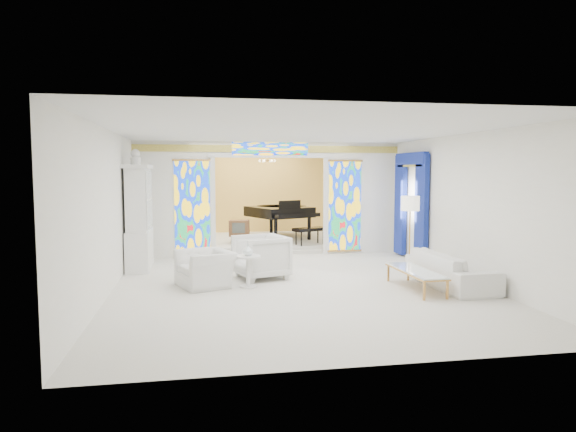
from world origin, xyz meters
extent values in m
plane|color=silver|center=(0.00, 0.00, 0.00)|extent=(12.00, 12.00, 0.00)
cube|color=silver|center=(0.00, 0.00, 3.00)|extent=(7.00, 12.00, 0.02)
cube|color=silver|center=(0.00, 6.00, 1.50)|extent=(7.00, 0.02, 3.00)
cube|color=silver|center=(0.00, -6.00, 1.50)|extent=(7.00, 0.02, 3.00)
cube|color=silver|center=(-3.50, 0.00, 1.50)|extent=(0.02, 12.00, 3.00)
cube|color=silver|center=(3.50, 0.00, 1.50)|extent=(0.02, 12.00, 3.00)
cube|color=silver|center=(-2.50, 2.00, 1.50)|extent=(2.00, 0.18, 3.00)
cube|color=silver|center=(2.50, 2.00, 1.50)|extent=(2.00, 0.18, 3.00)
cube|color=silver|center=(0.00, 2.00, 2.80)|extent=(3.00, 0.18, 0.40)
cube|color=white|center=(-1.50, 1.90, 1.30)|extent=(0.12, 0.06, 2.60)
cube|color=white|center=(1.50, 1.90, 1.30)|extent=(0.12, 0.06, 2.60)
cube|color=white|center=(0.00, 1.90, 2.65)|extent=(3.24, 0.06, 0.12)
cube|color=#DAC952|center=(0.00, 1.90, 2.82)|extent=(7.00, 0.05, 0.18)
cube|color=gold|center=(-2.03, 1.89, 1.30)|extent=(0.90, 0.04, 2.40)
cube|color=gold|center=(2.03, 1.89, 1.30)|extent=(0.90, 0.04, 2.40)
cube|color=gold|center=(0.00, 1.89, 2.82)|extent=(2.00, 0.04, 0.34)
cube|color=silver|center=(0.00, 4.10, 0.09)|extent=(6.80, 3.80, 0.18)
cube|color=gold|center=(0.00, 5.88, 1.50)|extent=(6.70, 0.10, 2.90)
cylinder|color=#C38B44|center=(0.20, 4.00, 2.55)|extent=(0.48, 0.48, 0.30)
cube|color=navy|center=(3.40, 0.05, 1.35)|extent=(0.12, 0.55, 2.60)
cube|color=navy|center=(3.40, 1.35, 1.35)|extent=(0.12, 0.55, 2.60)
cube|color=navy|center=(3.40, 0.70, 2.55)|extent=(0.14, 1.70, 0.30)
cube|color=gold|center=(3.40, 0.70, 2.38)|extent=(0.12, 1.50, 0.06)
cube|color=white|center=(-3.22, 0.60, 0.45)|extent=(0.50, 1.40, 0.90)
cube|color=white|center=(-3.22, 0.60, 1.60)|extent=(0.44, 1.30, 1.40)
cube|color=white|center=(-2.99, 0.60, 1.60)|extent=(0.01, 1.20, 1.30)
cube|color=white|center=(-3.22, 0.60, 2.34)|extent=(0.56, 1.46, 0.08)
cylinder|color=white|center=(-3.22, 0.25, 2.46)|extent=(0.22, 0.22, 0.16)
sphere|color=white|center=(-3.22, 0.25, 2.62)|extent=(0.20, 0.20, 0.20)
imported|color=silver|center=(-1.76, -1.48, 0.35)|extent=(1.25, 1.33, 0.69)
imported|color=white|center=(-0.61, -0.94, 0.46)|extent=(1.24, 1.22, 0.91)
imported|color=white|center=(2.95, -2.31, 0.33)|extent=(0.94, 2.28, 0.66)
cylinder|color=white|center=(-0.95, -1.72, 0.60)|extent=(0.62, 0.62, 0.04)
cylinder|color=white|center=(-0.95, -1.72, 0.30)|extent=(0.10, 0.10, 0.58)
cylinder|color=white|center=(-0.95, -1.72, 0.02)|extent=(0.41, 0.41, 0.03)
imported|color=silver|center=(-0.95, -1.72, 0.72)|extent=(0.25, 0.25, 0.20)
cube|color=white|center=(2.15, -2.48, 0.36)|extent=(0.54, 1.69, 0.04)
cube|color=#C38B44|center=(2.15, -2.48, 0.34)|extent=(0.57, 1.72, 0.03)
cube|color=#C38B44|center=(1.95, -3.28, 0.17)|extent=(0.04, 0.04, 0.34)
cube|color=#C38B44|center=(2.39, -3.27, 0.17)|extent=(0.04, 0.04, 0.34)
cube|color=#C38B44|center=(1.91, -1.69, 0.17)|extent=(0.04, 0.04, 0.34)
cube|color=#C38B44|center=(2.35, -1.68, 0.17)|extent=(0.04, 0.04, 0.34)
cylinder|color=#C38B44|center=(2.80, -0.67, 0.02)|extent=(0.33, 0.33, 0.03)
cylinder|color=#C38B44|center=(2.80, -0.67, 0.77)|extent=(0.03, 0.03, 1.54)
cylinder|color=white|center=(2.80, -0.67, 1.52)|extent=(0.46, 0.46, 0.33)
cube|color=black|center=(0.57, 4.00, 1.00)|extent=(2.10, 2.15, 0.30)
cylinder|color=black|center=(0.72, 4.48, 1.00)|extent=(2.04, 2.04, 0.30)
cube|color=black|center=(0.95, 3.11, 0.96)|extent=(1.47, 0.87, 0.11)
cube|color=beige|center=(0.98, 3.03, 0.98)|extent=(1.28, 0.63, 0.03)
cube|color=black|center=(0.80, 3.46, 1.24)|extent=(0.71, 0.33, 0.27)
cube|color=black|center=(1.20, 2.51, 0.61)|extent=(1.04, 0.73, 0.09)
cylinder|color=black|center=(0.32, 3.07, 0.51)|extent=(0.14, 0.14, 0.67)
cylinder|color=black|center=(1.41, 3.54, 0.51)|extent=(0.14, 0.14, 0.67)
cylinder|color=black|center=(0.41, 4.64, 0.51)|extent=(0.14, 0.14, 0.67)
cube|color=#57341F|center=(-0.73, 3.17, 0.61)|extent=(0.62, 0.48, 0.45)
cube|color=#3D423F|center=(-0.76, 2.98, 0.63)|extent=(0.36, 0.08, 0.29)
cone|color=#57341F|center=(-0.97, 3.07, 0.28)|extent=(0.04, 0.04, 0.20)
cone|color=#57341F|center=(-0.54, 3.00, 0.28)|extent=(0.04, 0.04, 0.20)
cone|color=#57341F|center=(-0.92, 3.34, 0.28)|extent=(0.04, 0.04, 0.20)
cone|color=#57341F|center=(-0.49, 3.26, 0.28)|extent=(0.04, 0.04, 0.20)
camera|label=1|loc=(-1.89, -11.47, 2.24)|focal=32.00mm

